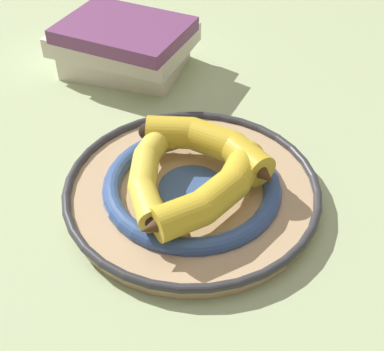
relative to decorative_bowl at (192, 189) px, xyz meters
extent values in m
plane|color=#B2C693|center=(0.02, 0.03, -0.01)|extent=(2.80, 2.80, 0.00)
cylinder|color=tan|center=(0.00, 0.00, -0.01)|extent=(0.29, 0.29, 0.01)
torus|color=#385699|center=(0.00, 0.00, 0.00)|extent=(0.21, 0.21, 0.02)
cylinder|color=#385699|center=(0.00, 0.00, 0.00)|extent=(0.08, 0.08, 0.00)
torus|color=#333338|center=(0.00, 0.00, 0.00)|extent=(0.30, 0.30, 0.01)
cylinder|color=gold|center=(0.02, -0.08, 0.03)|extent=(0.06, 0.06, 0.04)
cylinder|color=gold|center=(0.05, -0.03, 0.03)|extent=(0.05, 0.06, 0.04)
cylinder|color=gold|center=(0.05, 0.02, 0.03)|extent=(0.04, 0.06, 0.04)
sphere|color=gold|center=(0.04, -0.05, 0.03)|extent=(0.04, 0.04, 0.04)
sphere|color=gold|center=(0.05, 0.00, 0.03)|extent=(0.04, 0.04, 0.04)
cone|color=#472D19|center=(0.01, -0.10, 0.03)|extent=(0.04, 0.04, 0.03)
sphere|color=black|center=(0.05, 0.05, 0.03)|extent=(0.02, 0.02, 0.02)
cylinder|color=gold|center=(0.05, 0.04, 0.03)|extent=(0.07, 0.06, 0.04)
cylinder|color=gold|center=(0.00, 0.05, 0.03)|extent=(0.06, 0.04, 0.04)
cylinder|color=gold|center=(-0.05, 0.04, 0.03)|extent=(0.07, 0.06, 0.04)
sphere|color=gold|center=(0.03, 0.05, 0.03)|extent=(0.04, 0.04, 0.04)
sphere|color=gold|center=(-0.03, 0.06, 0.03)|extent=(0.04, 0.04, 0.04)
cone|color=#472D19|center=(0.07, 0.03, 0.03)|extent=(0.04, 0.04, 0.03)
sphere|color=black|center=(-0.08, 0.03, 0.03)|extent=(0.02, 0.02, 0.02)
cylinder|color=yellow|center=(-0.06, 0.02, 0.03)|extent=(0.04, 0.06, 0.03)
cylinder|color=yellow|center=(-0.05, -0.03, 0.03)|extent=(0.05, 0.06, 0.03)
cylinder|color=yellow|center=(-0.02, -0.07, 0.03)|extent=(0.06, 0.06, 0.03)
sphere|color=yellow|center=(-0.06, 0.00, 0.03)|extent=(0.03, 0.03, 0.03)
sphere|color=yellow|center=(-0.03, -0.05, 0.03)|extent=(0.03, 0.03, 0.03)
cone|color=#472D19|center=(-0.06, 0.05, 0.03)|extent=(0.03, 0.03, 0.02)
sphere|color=black|center=(0.00, -0.09, 0.03)|extent=(0.02, 0.02, 0.02)
cube|color=silver|center=(-0.23, 0.22, 0.00)|extent=(0.20, 0.16, 0.04)
cube|color=white|center=(-0.23, 0.22, 0.00)|extent=(0.19, 0.15, 0.03)
cube|color=silver|center=(-0.23, 0.22, 0.04)|extent=(0.21, 0.16, 0.03)
cube|color=white|center=(-0.23, 0.22, 0.04)|extent=(0.20, 0.15, 0.02)
cube|color=#753D70|center=(-0.22, 0.20, 0.06)|extent=(0.19, 0.14, 0.02)
cube|color=white|center=(-0.22, 0.20, 0.06)|extent=(0.18, 0.13, 0.02)
camera|label=1|loc=(0.21, -0.40, 0.42)|focal=50.00mm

